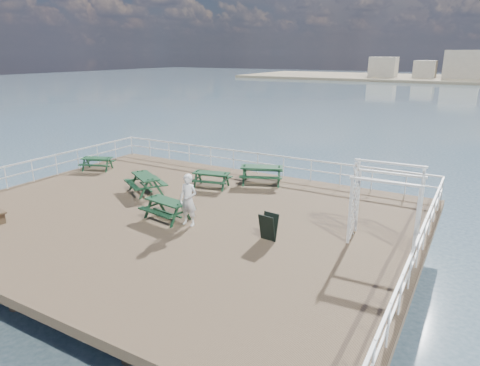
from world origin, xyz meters
name	(u,v)px	position (x,y,z in m)	size (l,w,h in m)	color
ground	(177,217)	(0.00, 0.00, -0.15)	(18.00, 14.00, 0.30)	brown
railing	(211,176)	(-0.07, 2.57, 0.87)	(17.77, 13.76, 1.10)	silver
picnic_table_a	(97,161)	(-7.80, 3.11, 0.49)	(1.93, 1.77, 0.76)	#12321F
picnic_table_b	(211,177)	(-0.73, 3.57, 0.52)	(1.93, 1.68, 0.81)	#12321F
picnic_table_c	(262,171)	(1.05, 5.27, 0.62)	(2.46, 2.25, 0.97)	#12321F
picnic_table_d	(145,180)	(-2.89, 1.45, 0.58)	(2.36, 2.23, 0.90)	#12321F
picnic_table_e	(167,205)	(0.03, -0.62, 0.54)	(1.93, 1.65, 0.84)	#12321F
trellis_arbor	(386,208)	(7.60, 1.29, 1.22)	(2.27, 1.28, 2.76)	silver
sandwich_board	(268,227)	(4.21, -0.43, 0.46)	(0.62, 0.48, 0.94)	black
person	(188,200)	(1.09, -0.67, 0.96)	(0.70, 0.46, 1.92)	white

